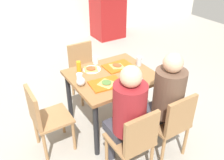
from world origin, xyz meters
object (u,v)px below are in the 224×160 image
(plastic_cup_c, at_px, (80,78))
(condiment_bottle, at_px, (79,68))
(chair_left_end, at_px, (44,116))
(tray_red_far, at_px, (118,66))
(chair_far_side, at_px, (84,67))
(main_table, at_px, (112,82))
(plastic_cup_b, at_px, (132,84))
(tray_red_near, at_px, (106,84))
(foil_bundle, at_px, (81,81))
(soda_can, at_px, (139,61))
(paper_plate_near_edge, at_px, (134,80))
(pizza_slice_c, at_px, (91,69))
(pizza_slice_a, at_px, (107,83))
(pizza_slice_b, at_px, (117,66))
(paper_plate_center, at_px, (92,70))
(person_in_red, at_px, (127,112))
(person_in_brown_jacket, at_px, (166,97))
(chair_near_left, at_px, (135,140))
(plastic_cup_a, at_px, (96,60))
(chair_near_right, at_px, (172,122))

(plastic_cup_c, xyz_separation_m, condiment_bottle, (0.07, 0.17, 0.03))
(chair_left_end, distance_m, tray_red_far, 1.10)
(chair_far_side, relative_size, condiment_bottle, 5.28)
(main_table, distance_m, plastic_cup_b, 0.40)
(tray_red_near, distance_m, foil_bundle, 0.28)
(soda_can, bearing_deg, paper_plate_near_edge, -136.51)
(pizza_slice_c, bearing_deg, chair_left_end, -161.27)
(pizza_slice_a, relative_size, pizza_slice_b, 0.98)
(paper_plate_center, distance_m, plastic_cup_c, 0.31)
(person_in_red, relative_size, person_in_brown_jacket, 1.00)
(person_in_brown_jacket, bearing_deg, tray_red_near, 128.82)
(chair_near_left, height_order, person_in_brown_jacket, person_in_brown_jacket)
(main_table, xyz_separation_m, soda_can, (0.42, 0.02, 0.17))
(plastic_cup_c, bearing_deg, foil_bundle, -106.04)
(condiment_bottle, bearing_deg, main_table, -36.34)
(plastic_cup_a, xyz_separation_m, plastic_cup_b, (0.05, -0.73, 0.00))
(condiment_bottle, bearing_deg, person_in_red, -85.34)
(pizza_slice_b, xyz_separation_m, plastic_cup_b, (-0.13, -0.50, 0.03))
(person_in_brown_jacket, xyz_separation_m, pizza_slice_b, (-0.09, 0.80, 0.04))
(plastic_cup_b, distance_m, soda_can, 0.56)
(pizza_slice_a, distance_m, pizza_slice_c, 0.41)
(chair_far_side, bearing_deg, foil_bundle, -116.75)
(plastic_cup_c, bearing_deg, person_in_red, -78.63)
(chair_near_right, height_order, plastic_cup_b, plastic_cup_b)
(foil_bundle, bearing_deg, tray_red_far, 14.23)
(pizza_slice_b, relative_size, pizza_slice_c, 1.00)
(paper_plate_center, bearing_deg, chair_near_right, -69.34)
(condiment_bottle, bearing_deg, tray_red_near, -69.03)
(pizza_slice_a, bearing_deg, pizza_slice_c, 88.10)
(plastic_cup_c, bearing_deg, pizza_slice_c, 37.07)
(tray_red_far, distance_m, plastic_cup_b, 0.52)
(chair_near_right, bearing_deg, main_table, 106.93)
(pizza_slice_c, distance_m, foil_bundle, 0.38)
(main_table, height_order, person_in_red, person_in_red)
(soda_can, xyz_separation_m, foil_bundle, (-0.84, -0.04, -0.01))
(chair_near_right, distance_m, chair_far_side, 1.65)
(pizza_slice_b, bearing_deg, plastic_cup_a, 127.08)
(soda_can, bearing_deg, chair_left_end, -179.05)
(chair_left_end, bearing_deg, plastic_cup_c, 7.63)
(main_table, height_order, chair_far_side, chair_far_side)
(tray_red_near, bearing_deg, plastic_cup_a, 73.96)
(tray_red_near, bearing_deg, tray_red_far, 38.92)
(chair_near_right, relative_size, tray_red_far, 2.35)
(tray_red_far, height_order, plastic_cup_a, plastic_cup_a)
(chair_far_side, xyz_separation_m, foil_bundle, (-0.42, -0.84, 0.31))
(pizza_slice_c, height_order, plastic_cup_a, plastic_cup_a)
(paper_plate_near_edge, bearing_deg, chair_far_side, 98.05)
(soda_can, bearing_deg, person_in_red, -133.87)
(tray_red_near, relative_size, paper_plate_near_edge, 1.64)
(plastic_cup_a, bearing_deg, chair_near_left, -100.70)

